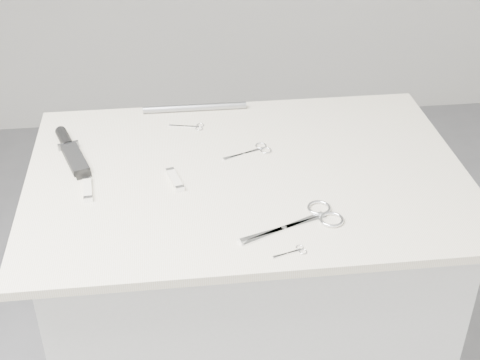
{
  "coord_description": "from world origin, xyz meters",
  "views": [
    {
      "loc": [
        -0.17,
        -1.28,
        1.74
      ],
      "look_at": [
        -0.02,
        -0.03,
        0.92
      ],
      "focal_mm": 50.0,
      "sensor_mm": 36.0,
      "label": 1
    }
  ],
  "objects": [
    {
      "name": "large_shears",
      "position": [
        0.11,
        -0.2,
        0.92
      ],
      "size": [
        0.22,
        0.13,
        0.01
      ],
      "rotation": [
        0.0,
        0.0,
        0.37
      ],
      "color": "white",
      "rests_on": "display_board"
    },
    {
      "name": "tiny_scissors",
      "position": [
        0.05,
        -0.3,
        0.92
      ],
      "size": [
        0.07,
        0.04,
        0.0
      ],
      "rotation": [
        0.0,
        0.0,
        0.29
      ],
      "color": "white",
      "rests_on": "display_board"
    },
    {
      "name": "display_board",
      "position": [
        0.0,
        0.0,
        0.91
      ],
      "size": [
        1.0,
        0.7,
        0.02
      ],
      "primitive_type": "cube",
      "color": "beige",
      "rests_on": "plinth"
    },
    {
      "name": "plinth",
      "position": [
        0.0,
        0.0,
        0.45
      ],
      "size": [
        0.9,
        0.6,
        0.9
      ],
      "primitive_type": "cube",
      "color": "silver",
      "rests_on": "ground"
    },
    {
      "name": "pocket_knife_a",
      "position": [
        -0.36,
        -0.04,
        0.93
      ],
      "size": [
        0.03,
        0.09,
        0.01
      ],
      "rotation": [
        0.0,
        0.0,
        1.67
      ],
      "color": "silver",
      "rests_on": "display_board"
    },
    {
      "name": "metal_rail",
      "position": [
        -0.1,
        0.32,
        0.93
      ],
      "size": [
        0.27,
        0.02,
        0.02
      ],
      "primitive_type": "cylinder",
      "rotation": [
        0.0,
        1.57,
        -0.0
      ],
      "color": "gray",
      "rests_on": "display_board"
    },
    {
      "name": "embroidery_scissors_a",
      "position": [
        0.03,
        0.09,
        0.92
      ],
      "size": [
        0.12,
        0.07,
        0.0
      ],
      "rotation": [
        0.0,
        0.0,
        0.37
      ],
      "color": "white",
      "rests_on": "display_board"
    },
    {
      "name": "sheathed_knife",
      "position": [
        -0.41,
        0.13,
        0.93
      ],
      "size": [
        0.1,
        0.21,
        0.03
      ],
      "rotation": [
        0.0,
        0.0,
        1.9
      ],
      "color": "black",
      "rests_on": "display_board"
    },
    {
      "name": "embroidery_scissors_b",
      "position": [
        -0.11,
        0.23,
        0.92
      ],
      "size": [
        0.09,
        0.04,
        0.0
      ],
      "rotation": [
        0.0,
        0.0,
        -0.22
      ],
      "color": "white",
      "rests_on": "display_board"
    },
    {
      "name": "pocket_knife_b",
      "position": [
        -0.17,
        -0.02,
        0.93
      ],
      "size": [
        0.04,
        0.09,
        0.01
      ],
      "rotation": [
        0.0,
        0.0,
        1.82
      ],
      "color": "silver",
      "rests_on": "display_board"
    }
  ]
}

